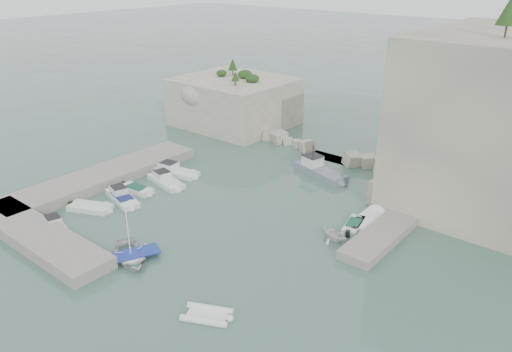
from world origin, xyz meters
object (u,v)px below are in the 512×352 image
Objects in this scene: tender_east_b at (353,228)px; work_boat at (320,175)px; motorboat_a at (175,174)px; motorboat_c at (137,192)px; motorboat_d at (122,200)px; motorboat_e at (91,210)px; motorboat_f at (57,232)px; tender_east_a at (334,239)px; tender_east_d at (388,204)px; tender_east_c at (367,222)px; rowboat at (131,259)px; inflatable_dinghy at (207,317)px; motorboat_b at (166,184)px.

work_boat reaches higher than tender_east_b.
motorboat_c is (0.52, -6.00, 0.00)m from motorboat_a.
motorboat_e is at bearing -86.24° from motorboat_d.
motorboat_f is at bearing -97.38° from motorboat_e.
motorboat_a is 22.45m from tender_east_a.
motorboat_f is (1.43, -4.55, 0.00)m from motorboat_e.
tender_east_d reaches higher than tender_east_b.
tender_east_b is (0.34, 2.98, 0.00)m from tender_east_a.
motorboat_f reaches higher than tender_east_b.
motorboat_e is at bearing -105.34° from work_boat.
motorboat_a is at bearing 81.77° from tender_east_b.
tender_east_c is 4.82m from tender_east_d.
motorboat_d is at bearing 116.92° from tender_east_c.
tender_east_a reaches higher than tender_east_c.
tender_east_d is (21.94, 16.96, 0.00)m from motorboat_d.
tender_east_a is (11.41, 13.73, 0.00)m from rowboat.
tender_east_d is (-0.13, 4.81, 0.00)m from tender_east_c.
motorboat_e is 0.61× the size of work_boat.
motorboat_c is 0.78× the size of tender_east_c.
work_boat is (-9.73, 6.74, 0.00)m from tender_east_c.
tender_east_c reaches higher than inflatable_dinghy.
inflatable_dinghy is 24.66m from tender_east_d.
motorboat_b is 1.53× the size of tender_east_b.
tender_east_b is (1.59, 17.91, 0.00)m from inflatable_dinghy.
motorboat_a and motorboat_b have the same top height.
motorboat_d is (1.15, -8.37, 0.00)m from motorboat_a.
tender_east_c is at bearing 9.38° from motorboat_e.
motorboat_f is 19.29m from inflatable_dinghy.
rowboat is 25.44m from work_boat.
motorboat_d is 3.45m from motorboat_e.
motorboat_b is at bearing 62.57° from rowboat.
work_boat is (12.97, 16.52, 0.00)m from motorboat_c.
tender_east_a reaches higher than motorboat_e.
motorboat_f is at bearing -92.79° from motorboat_a.
motorboat_d is 2.13× the size of tender_east_a.
rowboat is 26.32m from tender_east_d.
inflatable_dinghy is (21.17, -15.99, 0.00)m from motorboat_a.
motorboat_c is at bearing 111.64° from motorboat_f.
motorboat_e is 11.00m from rowboat.
tender_east_a is (22.42, -1.07, 0.00)m from motorboat_a.
motorboat_f is at bearing 123.63° from rowboat.
motorboat_c is 22.94m from inflatable_dinghy.
inflatable_dinghy is 27.60m from work_boat.
tender_east_c is (22.71, 9.78, 0.00)m from motorboat_c.
tender_east_b is at bearing 15.45° from motorboat_c.
motorboat_c is 0.80× the size of motorboat_f.
tender_east_b is at bearing -157.21° from tender_east_d.
tender_east_d reaches higher than motorboat_a.
motorboat_f reaches higher than motorboat_c.
motorboat_d reaches higher than tender_east_c.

